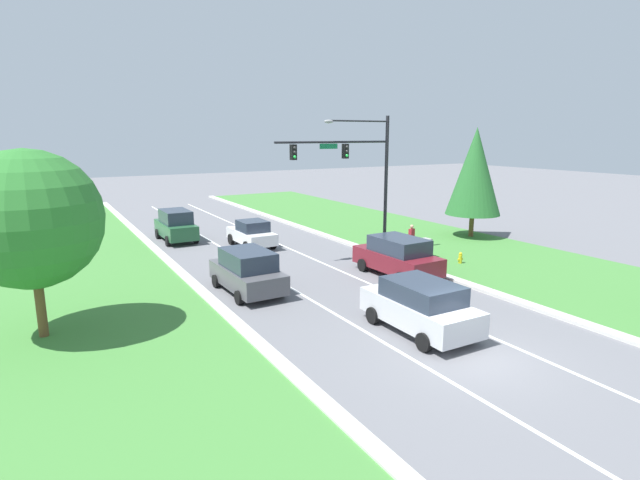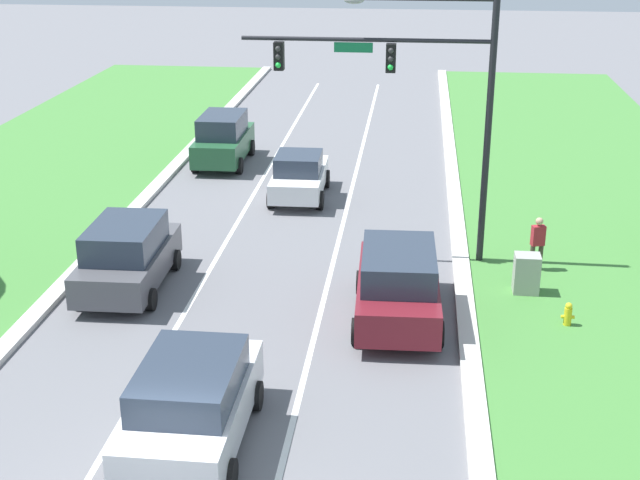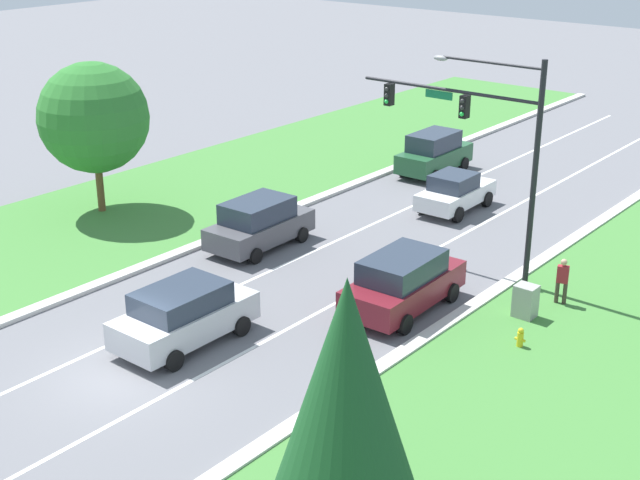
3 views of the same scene
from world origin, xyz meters
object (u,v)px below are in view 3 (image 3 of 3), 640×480
(fire_hydrant, at_px, (520,338))
(conifer_far_right_tree, at_px, (346,396))
(silver_suv, at_px, (184,314))
(forest_suv, at_px, (434,153))
(burgundy_suv, at_px, (403,282))
(white_sedan, at_px, (455,192))
(utility_cabinet, at_px, (525,302))
(pedestrian, at_px, (562,280))
(traffic_signal_mast, at_px, (484,132))
(oak_near_left_tree, at_px, (94,118))
(graphite_suv, at_px, (259,223))

(fire_hydrant, relative_size, conifer_far_right_tree, 0.10)
(silver_suv, distance_m, fire_hydrant, 10.36)
(forest_suv, relative_size, burgundy_suv, 0.92)
(forest_suv, height_order, burgundy_suv, forest_suv)
(white_sedan, height_order, fire_hydrant, white_sedan)
(burgundy_suv, height_order, conifer_far_right_tree, conifer_far_right_tree)
(conifer_far_right_tree, bearing_deg, silver_suv, 152.29)
(utility_cabinet, height_order, conifer_far_right_tree, conifer_far_right_tree)
(pedestrian, bearing_deg, fire_hydrant, 79.13)
(white_sedan, xyz_separation_m, pedestrian, (7.86, -6.16, 0.08))
(utility_cabinet, bearing_deg, traffic_signal_mast, 144.33)
(traffic_signal_mast, distance_m, oak_near_left_tree, 16.76)
(white_sedan, relative_size, pedestrian, 2.50)
(graphite_suv, relative_size, fire_hydrant, 6.56)
(traffic_signal_mast, height_order, conifer_far_right_tree, traffic_signal_mast)
(pedestrian, xyz_separation_m, oak_near_left_tree, (-19.76, -3.80, 3.29))
(burgundy_suv, height_order, utility_cabinet, burgundy_suv)
(burgundy_suv, bearing_deg, white_sedan, 109.81)
(forest_suv, distance_m, silver_suv, 20.56)
(burgundy_suv, bearing_deg, utility_cabinet, 27.46)
(pedestrian, distance_m, conifer_far_right_tree, 16.03)
(utility_cabinet, relative_size, conifer_far_right_tree, 0.17)
(utility_cabinet, height_order, fire_hydrant, utility_cabinet)
(pedestrian, relative_size, oak_near_left_tree, 0.26)
(burgundy_suv, bearing_deg, fire_hydrant, -2.13)
(silver_suv, height_order, utility_cabinet, silver_suv)
(graphite_suv, bearing_deg, utility_cabinet, 2.58)
(burgundy_suv, distance_m, utility_cabinet, 4.04)
(graphite_suv, bearing_deg, traffic_signal_mast, 19.49)
(forest_suv, height_order, oak_near_left_tree, oak_near_left_tree)
(graphite_suv, bearing_deg, oak_near_left_tree, -172.27)
(conifer_far_right_tree, bearing_deg, forest_suv, 118.83)
(burgundy_suv, bearing_deg, oak_near_left_tree, 178.72)
(silver_suv, distance_m, conifer_far_right_tree, 12.36)
(forest_suv, bearing_deg, fire_hydrant, -50.08)
(silver_suv, bearing_deg, graphite_suv, 116.37)
(forest_suv, bearing_deg, silver_suv, -80.21)
(forest_suv, height_order, utility_cabinet, forest_suv)
(graphite_suv, relative_size, white_sedan, 1.09)
(fire_hydrant, bearing_deg, forest_suv, 130.51)
(oak_near_left_tree, bearing_deg, graphite_suv, 9.18)
(traffic_signal_mast, xyz_separation_m, pedestrian, (3.62, -0.57, -4.41))
(fire_hydrant, height_order, oak_near_left_tree, oak_near_left_tree)
(fire_hydrant, xyz_separation_m, oak_near_left_tree, (-20.15, -0.11, 3.89))
(graphite_suv, height_order, utility_cabinet, graphite_suv)
(conifer_far_right_tree, bearing_deg, burgundy_suv, 119.16)
(white_sedan, bearing_deg, conifer_far_right_tree, -65.19)
(traffic_signal_mast, relative_size, white_sedan, 1.91)
(pedestrian, distance_m, fire_hydrant, 3.75)
(fire_hydrant, relative_size, oak_near_left_tree, 0.11)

